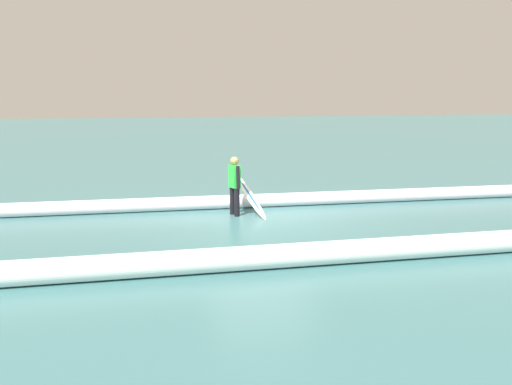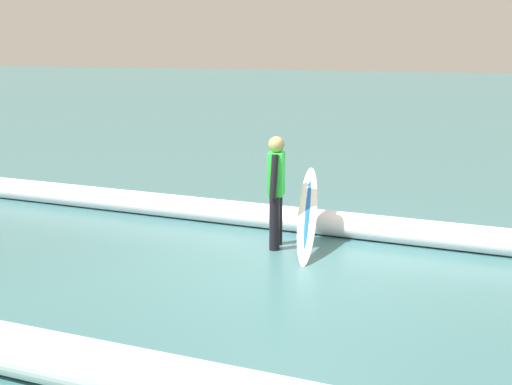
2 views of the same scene
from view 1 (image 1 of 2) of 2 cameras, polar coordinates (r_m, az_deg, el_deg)
The scene contains 5 objects.
ground_plane at distance 13.48m, azimuth 0.68°, elevation -3.02°, with size 130.56×130.56×0.00m, color #3C6D71.
surfer at distance 14.00m, azimuth -2.26°, elevation 1.04°, with size 0.27×0.60×1.53m.
surfboard at distance 14.24m, azimuth -0.68°, elevation -0.30°, with size 0.70×1.71×1.01m.
wave_crest_foreground at distance 15.22m, azimuth 1.87°, elevation -0.79°, with size 0.37×0.37×22.27m, color white.
wave_crest_midground at distance 10.87m, azimuth 16.43°, elevation -5.50°, with size 0.44×0.44×22.17m, color white.
Camera 1 is at (3.17, 12.73, 3.07)m, focal length 38.21 mm.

